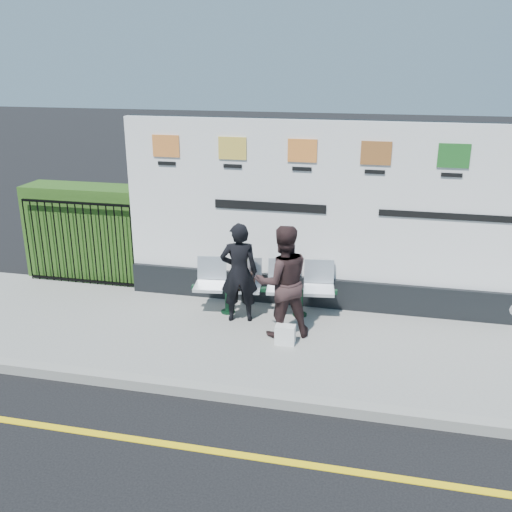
{
  "coord_description": "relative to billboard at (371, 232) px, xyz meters",
  "views": [
    {
      "loc": [
        0.62,
        -4.87,
        4.01
      ],
      "look_at": [
        -1.11,
        2.84,
        1.25
      ],
      "focal_mm": 40.0,
      "sensor_mm": 36.0,
      "label": 1
    }
  ],
  "objects": [
    {
      "name": "woman_left",
      "position": [
        -1.91,
        -0.86,
        -0.51
      ],
      "size": [
        0.65,
        0.5,
        1.57
      ],
      "primitive_type": "imported",
      "rotation": [
        0.0,
        0.0,
        3.38
      ],
      "color": "black",
      "rests_on": "pavement"
    },
    {
      "name": "pavement",
      "position": [
        -0.5,
        -1.35,
        -1.36
      ],
      "size": [
        14.0,
        3.0,
        0.12
      ],
      "primitive_type": "cube",
      "color": "gray",
      "rests_on": "ground"
    },
    {
      "name": "carrier_bag_white",
      "position": [
        -1.08,
        -1.49,
        -1.16
      ],
      "size": [
        0.28,
        0.17,
        0.28
      ],
      "primitive_type": "cube",
      "color": "white",
      "rests_on": "pavement"
    },
    {
      "name": "kerb",
      "position": [
        -0.5,
        -2.85,
        -1.35
      ],
      "size": [
        14.0,
        0.18,
        0.14
      ],
      "primitive_type": "cube",
      "color": "gray",
      "rests_on": "ground"
    },
    {
      "name": "ground",
      "position": [
        -0.5,
        -3.85,
        -1.42
      ],
      "size": [
        80.0,
        80.0,
        0.0
      ],
      "primitive_type": "plane",
      "color": "black"
    },
    {
      "name": "woman_right",
      "position": [
        -1.17,
        -1.21,
        -0.46
      ],
      "size": [
        1.01,
        0.92,
        1.68
      ],
      "primitive_type": "imported",
      "rotation": [
        0.0,
        0.0,
        3.57
      ],
      "color": "#301F1F",
      "rests_on": "pavement"
    },
    {
      "name": "railing",
      "position": [
        -5.08,
        -0.0,
        -0.53
      ],
      "size": [
        2.05,
        0.06,
        1.54
      ],
      "primitive_type": null,
      "color": "black",
      "rests_on": "pavement"
    },
    {
      "name": "hedge",
      "position": [
        -5.08,
        0.45,
        -0.45
      ],
      "size": [
        2.35,
        0.7,
        1.7
      ],
      "primitive_type": "cube",
      "color": "#2B5118",
      "rests_on": "pavement"
    },
    {
      "name": "billboard",
      "position": [
        0.0,
        0.0,
        0.0
      ],
      "size": [
        8.0,
        0.3,
        3.0
      ],
      "color": "black",
      "rests_on": "pavement"
    },
    {
      "name": "yellow_line",
      "position": [
        -0.5,
        -3.85,
        -1.42
      ],
      "size": [
        14.0,
        0.1,
        0.01
      ],
      "primitive_type": "cube",
      "color": "yellow",
      "rests_on": "ground"
    },
    {
      "name": "bench",
      "position": [
        -1.59,
        -0.56,
        -1.06
      ],
      "size": [
        2.26,
        0.85,
        0.47
      ],
      "primitive_type": null,
      "rotation": [
        0.0,
        0.0,
        0.13
      ],
      "color": "silver",
      "rests_on": "pavement"
    },
    {
      "name": "handbag_brown",
      "position": [
        -1.87,
        -0.6,
        -0.72
      ],
      "size": [
        0.29,
        0.13,
        0.22
      ],
      "primitive_type": "cube",
      "rotation": [
        0.0,
        0.0,
        0.02
      ],
      "color": "black",
      "rests_on": "bench"
    }
  ]
}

